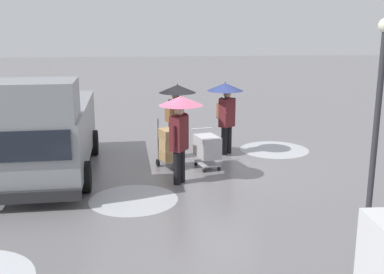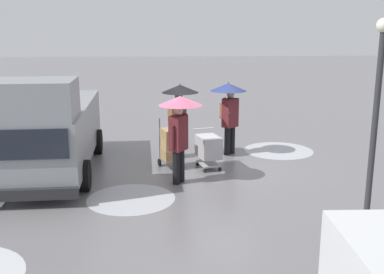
{
  "view_description": "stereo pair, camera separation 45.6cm",
  "coord_description": "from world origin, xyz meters",
  "px_view_note": "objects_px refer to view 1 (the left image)",
  "views": [
    {
      "loc": [
        1.74,
        12.16,
        3.73
      ],
      "look_at": [
        0.59,
        1.09,
        1.05
      ],
      "focal_mm": 43.71,
      "sensor_mm": 36.0,
      "label": 1
    },
    {
      "loc": [
        1.29,
        12.2,
        3.73
      ],
      "look_at": [
        0.59,
        1.09,
        1.05
      ],
      "focal_mm": 43.71,
      "sensor_mm": 36.0,
      "label": 2
    }
  ],
  "objects_px": {
    "cargo_van_parked_right": "(48,130)",
    "pedestrian_black_side": "(226,102)",
    "hand_dolly_boxes": "(170,145)",
    "street_lamp": "(379,97)",
    "shopping_cart_vendor": "(207,148)",
    "pedestrian_white_side": "(180,118)",
    "pedestrian_pink_side": "(177,104)"
  },
  "relations": [
    {
      "from": "pedestrian_pink_side",
      "to": "street_lamp",
      "type": "bearing_deg",
      "value": 129.38
    },
    {
      "from": "pedestrian_white_side",
      "to": "street_lamp",
      "type": "relative_size",
      "value": 0.56
    },
    {
      "from": "shopping_cart_vendor",
      "to": "street_lamp",
      "type": "bearing_deg",
      "value": 131.3
    },
    {
      "from": "shopping_cart_vendor",
      "to": "pedestrian_black_side",
      "type": "bearing_deg",
      "value": -117.7
    },
    {
      "from": "hand_dolly_boxes",
      "to": "pedestrian_white_side",
      "type": "height_order",
      "value": "pedestrian_white_side"
    },
    {
      "from": "cargo_van_parked_right",
      "to": "pedestrian_black_side",
      "type": "xyz_separation_m",
      "value": [
        -4.76,
        -1.55,
        0.39
      ]
    },
    {
      "from": "pedestrian_black_side",
      "to": "street_lamp",
      "type": "relative_size",
      "value": 0.56
    },
    {
      "from": "pedestrian_black_side",
      "to": "hand_dolly_boxes",
      "type": "bearing_deg",
      "value": 36.49
    },
    {
      "from": "pedestrian_white_side",
      "to": "street_lamp",
      "type": "xyz_separation_m",
      "value": [
        -3.69,
        2.22,
        0.79
      ]
    },
    {
      "from": "pedestrian_pink_side",
      "to": "street_lamp",
      "type": "relative_size",
      "value": 0.56
    },
    {
      "from": "cargo_van_parked_right",
      "to": "pedestrian_white_side",
      "type": "xyz_separation_m",
      "value": [
        -3.25,
        0.89,
        0.41
      ]
    },
    {
      "from": "pedestrian_white_side",
      "to": "street_lamp",
      "type": "bearing_deg",
      "value": 148.97
    },
    {
      "from": "shopping_cart_vendor",
      "to": "pedestrian_pink_side",
      "type": "xyz_separation_m",
      "value": [
        0.73,
        -1.12,
        1.0
      ]
    },
    {
      "from": "pedestrian_pink_side",
      "to": "hand_dolly_boxes",
      "type": "bearing_deg",
      "value": 75.69
    },
    {
      "from": "pedestrian_black_side",
      "to": "pedestrian_white_side",
      "type": "bearing_deg",
      "value": 58.1
    },
    {
      "from": "shopping_cart_vendor",
      "to": "street_lamp",
      "type": "height_order",
      "value": "street_lamp"
    },
    {
      "from": "cargo_van_parked_right",
      "to": "street_lamp",
      "type": "distance_m",
      "value": 7.69
    },
    {
      "from": "cargo_van_parked_right",
      "to": "pedestrian_pink_side",
      "type": "distance_m",
      "value": 3.59
    },
    {
      "from": "pedestrian_white_side",
      "to": "street_lamp",
      "type": "height_order",
      "value": "street_lamp"
    },
    {
      "from": "cargo_van_parked_right",
      "to": "pedestrian_black_side",
      "type": "distance_m",
      "value": 5.02
    },
    {
      "from": "shopping_cart_vendor",
      "to": "pedestrian_black_side",
      "type": "relative_size",
      "value": 0.47
    },
    {
      "from": "cargo_van_parked_right",
      "to": "shopping_cart_vendor",
      "type": "bearing_deg",
      "value": -177.38
    },
    {
      "from": "hand_dolly_boxes",
      "to": "street_lamp",
      "type": "bearing_deg",
      "value": 138.79
    },
    {
      "from": "hand_dolly_boxes",
      "to": "street_lamp",
      "type": "relative_size",
      "value": 0.34
    },
    {
      "from": "cargo_van_parked_right",
      "to": "pedestrian_black_side",
      "type": "height_order",
      "value": "cargo_van_parked_right"
    },
    {
      "from": "pedestrian_pink_side",
      "to": "cargo_van_parked_right",
      "type": "bearing_deg",
      "value": 21.47
    },
    {
      "from": "shopping_cart_vendor",
      "to": "hand_dolly_boxes",
      "type": "xyz_separation_m",
      "value": [
        0.99,
        -0.11,
        0.06
      ]
    },
    {
      "from": "hand_dolly_boxes",
      "to": "pedestrian_black_side",
      "type": "xyz_separation_m",
      "value": [
        -1.7,
        -1.26,
        0.94
      ]
    },
    {
      "from": "pedestrian_white_side",
      "to": "pedestrian_black_side",
      "type": "bearing_deg",
      "value": -121.9
    },
    {
      "from": "shopping_cart_vendor",
      "to": "street_lamp",
      "type": "xyz_separation_m",
      "value": [
        -2.89,
        3.29,
        1.8
      ]
    },
    {
      "from": "hand_dolly_boxes",
      "to": "pedestrian_pink_side",
      "type": "height_order",
      "value": "pedestrian_pink_side"
    },
    {
      "from": "cargo_van_parked_right",
      "to": "shopping_cart_vendor",
      "type": "distance_m",
      "value": 4.1
    }
  ]
}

